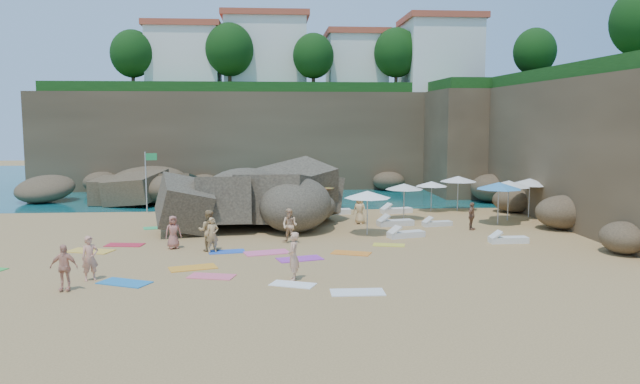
{
  "coord_description": "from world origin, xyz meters",
  "views": [
    {
      "loc": [
        -0.54,
        -29.71,
        5.92
      ],
      "look_at": [
        2.0,
        3.0,
        2.0
      ],
      "focal_mm": 35.0,
      "sensor_mm": 36.0,
      "label": 1
    }
  ],
  "objects": [
    {
      "name": "parasol_10",
      "position": [
        12.01,
        3.73,
        2.17
      ],
      "size": [
        2.5,
        2.5,
        2.37
      ],
      "color": "silver",
      "rests_on": "ground"
    },
    {
      "name": "lounger_4",
      "position": [
        8.51,
        3.49,
        0.13
      ],
      "size": [
        1.71,
        0.86,
        0.25
      ],
      "primitive_type": "cube",
      "rotation": [
        0.0,
        0.0,
        0.2
      ],
      "color": "silver",
      "rests_on": "ground"
    },
    {
      "name": "towel_0",
      "position": [
        -5.86,
        -7.36,
        0.02
      ],
      "size": [
        2.07,
        1.62,
        0.03
      ],
      "primitive_type": "cube",
      "rotation": [
        0.0,
        0.0,
        -0.43
      ],
      "color": "#2379BB",
      "rests_on": "ground"
    },
    {
      "name": "lounger_0",
      "position": [
        7.2,
        8.27,
        0.15
      ],
      "size": [
        2.08,
        1.13,
        0.31
      ],
      "primitive_type": "cube",
      "rotation": [
        0.0,
        0.0,
        0.25
      ],
      "color": "white",
      "rests_on": "ground"
    },
    {
      "name": "towel_6",
      "position": [
        0.6,
        -4.05,
        0.02
      ],
      "size": [
        2.06,
        1.42,
        0.03
      ],
      "primitive_type": "cube",
      "rotation": [
        0.0,
        0.0,
        0.28
      ],
      "color": "purple",
      "rests_on": "ground"
    },
    {
      "name": "towel_4",
      "position": [
        -8.63,
        -1.75,
        0.02
      ],
      "size": [
        2.16,
        1.53,
        0.03
      ],
      "primitive_type": "cube",
      "rotation": [
        0.0,
        0.0,
        -0.31
      ],
      "color": "yellow",
      "rests_on": "ground"
    },
    {
      "name": "lounger_1",
      "position": [
        3.28,
        8.17,
        0.16
      ],
      "size": [
        2.04,
        0.78,
        0.31
      ],
      "primitive_type": "cube",
      "rotation": [
        0.0,
        0.0,
        0.06
      ],
      "color": "white",
      "rests_on": "ground"
    },
    {
      "name": "parasol_7",
      "position": [
        13.07,
        5.01,
        2.14
      ],
      "size": [
        2.46,
        2.46,
        2.33
      ],
      "color": "silver",
      "rests_on": "ground"
    },
    {
      "name": "person_stand_2",
      "position": [
        -1.06,
        9.68,
        0.97
      ],
      "size": [
        1.35,
        1.01,
        1.94
      ],
      "primitive_type": "imported",
      "rotation": [
        0.0,
        0.0,
        2.69
      ],
      "color": "#E3A281",
      "rests_on": "ground"
    },
    {
      "name": "cliff_corner",
      "position": [
        17.0,
        20.0,
        4.0
      ],
      "size": [
        10.0,
        12.0,
        8.0
      ],
      "primitive_type": "cube",
      "color": "brown",
      "rests_on": "ground"
    },
    {
      "name": "towel_9",
      "position": [
        -0.8,
        -2.71,
        0.02
      ],
      "size": [
        2.13,
        1.44,
        0.03
      ],
      "primitive_type": "cube",
      "rotation": [
        0.0,
        0.0,
        0.26
      ],
      "color": "pink",
      "rests_on": "ground"
    },
    {
      "name": "cliff_back",
      "position": [
        2.0,
        25.0,
        4.0
      ],
      "size": [
        44.0,
        8.0,
        8.0
      ],
      "primitive_type": "cube",
      "color": "brown",
      "rests_on": "ground"
    },
    {
      "name": "parasol_9",
      "position": [
        4.27,
        1.24,
        2.06
      ],
      "size": [
        2.38,
        2.38,
        2.25
      ],
      "color": "silver",
      "rests_on": "ground"
    },
    {
      "name": "seawater",
      "position": [
        0.0,
        30.0,
        0.0
      ],
      "size": [
        120.0,
        120.0,
        0.0
      ],
      "primitive_type": "plane",
      "color": "#0C4751",
      "rests_on": "ground"
    },
    {
      "name": "towel_2",
      "position": [
        -3.69,
        -5.28,
        0.02
      ],
      "size": [
        2.02,
        1.43,
        0.03
      ],
      "primitive_type": "cube",
      "rotation": [
        0.0,
        0.0,
        0.31
      ],
      "color": "orange",
      "rests_on": "ground"
    },
    {
      "name": "parasol_6",
      "position": [
        1.86,
        5.14,
        2.2
      ],
      "size": [
        2.54,
        2.54,
        2.4
      ],
      "color": "silver",
      "rests_on": "ground"
    },
    {
      "name": "lounger_5",
      "position": [
        10.66,
        -1.35,
        0.14
      ],
      "size": [
        1.83,
        0.65,
        0.28
      ],
      "primitive_type": "cube",
      "rotation": [
        0.0,
        0.0,
        0.02
      ],
      "color": "silver",
      "rests_on": "ground"
    },
    {
      "name": "parasol_4",
      "position": [
        14.64,
        5.76,
        2.16
      ],
      "size": [
        2.49,
        2.49,
        2.35
      ],
      "color": "silver",
      "rests_on": "ground"
    },
    {
      "name": "rock_promontory",
      "position": [
        -11.0,
        16.0,
        0.0
      ],
      "size": [
        12.0,
        7.0,
        2.0
      ],
      "primitive_type": null,
      "color": "brown",
      "rests_on": "ground"
    },
    {
      "name": "rock_outcrop",
      "position": [
        -1.44,
        3.8,
        0.0
      ],
      "size": [
        8.62,
        6.9,
        3.18
      ],
      "primitive_type": null,
      "rotation": [
        0.0,
        0.0,
        0.12
      ],
      "color": "brown",
      "rests_on": "ground"
    },
    {
      "name": "person_lie_1",
      "position": [
        -7.67,
        -8.26,
        0.19
      ],
      "size": [
        0.99,
        1.62,
        0.39
      ],
      "primitive_type": "imported",
      "rotation": [
        0.0,
        0.0,
        -0.03
      ],
      "color": "#E49E81",
      "rests_on": "ground"
    },
    {
      "name": "clifftop_buildings",
      "position": [
        2.96,
        25.79,
        11.24
      ],
      "size": [
        28.48,
        9.48,
        7.0
      ],
      "color": "white",
      "rests_on": "cliff_back"
    },
    {
      "name": "parasol_0",
      "position": [
        1.75,
        7.66,
        1.92
      ],
      "size": [
        2.22,
        2.22,
        2.1
      ],
      "color": "silver",
      "rests_on": "ground"
    },
    {
      "name": "lounger_2",
      "position": [
        6.23,
        3.75,
        0.16
      ],
      "size": [
        2.1,
        1.07,
        0.31
      ],
      "primitive_type": "cube",
      "rotation": [
        0.0,
        0.0,
        0.21
      ],
      "color": "silver",
      "rests_on": "ground"
    },
    {
      "name": "person_stand_6",
      "position": [
        0.21,
        -7.41,
        0.89
      ],
      "size": [
        0.46,
        0.67,
        1.78
      ],
      "primitive_type": "imported",
      "rotation": [
        0.0,
        0.0,
        4.66
      ],
      "color": "tan",
      "rests_on": "ground"
    },
    {
      "name": "parasol_3",
      "position": [
        11.32,
        9.03,
        2.04
      ],
      "size": [
        2.35,
        2.35,
        2.22
      ],
      "color": "silver",
      "rests_on": "ground"
    },
    {
      "name": "towel_5",
      "position": [
        0.17,
        -8.06,
        0.01
      ],
      "size": [
        1.76,
        1.34,
        0.03
      ],
      "primitive_type": "cube",
      "rotation": [
        0.0,
        0.0,
        -0.4
      ],
      "color": "white",
      "rests_on": "ground"
    },
    {
      "name": "cliff_right",
      "position": [
        19.0,
        8.0,
        4.0
      ],
      "size": [
        8.0,
        30.0,
        8.0
      ],
      "primitive_type": "cube",
      "color": "brown",
      "rests_on": "ground"
    },
    {
      "name": "towel_13",
      "position": [
        2.33,
        -9.25,
        0.02
      ],
      "size": [
        1.84,
        0.94,
        0.03
      ],
      "primitive_type": "cube",
      "rotation": [
        0.0,
        0.0,
        -0.01
      ],
      "color": "white",
      "rests_on": "ground"
    },
    {
      "name": "marina_masts",
      "position": [
        -16.5,
        30.0,
        3.0
      ],
      "size": [
        3.1,
        0.1,
        6.0
      ],
      "color": "white",
      "rests_on": "ground"
    },
    {
      "name": "lounger_3",
      "position": [
        6.09,
        0.39,
        0.15
      ],
      "size": [
        1.97,
        1.16,
        0.29
      ],
      "primitive_type": "cube",
      "rotation": [
        0.0,
        0.0,
        0.31
      ],
      "color": "silver",
      "rests_on": "ground"
    },
    {
      "name": "person_stand_0",
      "position": [
        -7.19,
        -6.87,
        0.83
      ],
      "size": [
        0.72,
        0.64,
        1.65
      ],
      "primitive_type": "imported",
      "rotation": [
        0.0,
        0.0,
        0.51
      ],
      "color": "tan",
      "rests_on": "ground"
    },
    {
      "name": "towel_10",
      "position": [
        2.9,
        -3.07,
        0.01
      ],
      "size": [
        1.87,
        1.4,
        0.03
      ],
      "primitive_type": "cube",
      "rotation": [
        0.0,
        0.0,
        -0.38
      ],
      "color": "orange",
      "rests_on": "ground"
    },
    {
      "name": "person_lie_4",
      "position": [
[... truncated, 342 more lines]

